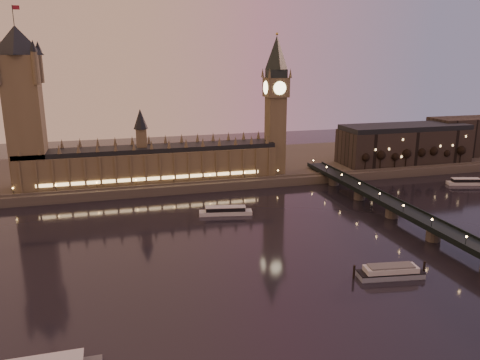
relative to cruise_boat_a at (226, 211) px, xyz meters
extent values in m
plane|color=black|center=(2.52, -50.44, -2.25)|extent=(700.00, 700.00, 0.00)
cube|color=#423D35|center=(32.52, 114.56, 0.75)|extent=(560.00, 130.00, 6.00)
cube|color=brown|center=(-37.48, 70.56, 14.75)|extent=(180.00, 26.00, 22.00)
cube|color=black|center=(-37.48, 70.56, 27.35)|extent=(180.00, 22.00, 3.20)
cube|color=#FFCC7F|center=(-37.48, 57.06, 8.75)|extent=(153.00, 0.25, 2.20)
cube|color=brown|center=(-117.48, 70.56, 47.75)|extent=(22.00, 22.00, 88.00)
cone|color=black|center=(-117.48, 70.56, 100.75)|extent=(31.68, 31.68, 18.00)
cylinder|color=black|center=(-117.48, 70.56, 115.75)|extent=(0.44, 0.44, 12.00)
cube|color=maroon|center=(-115.28, 70.56, 120.25)|extent=(4.00, 0.15, 2.50)
cube|color=brown|center=(56.52, 70.56, 32.75)|extent=(13.00, 13.00, 58.00)
cube|color=brown|center=(56.52, 70.56, 68.75)|extent=(16.00, 16.00, 14.00)
cylinder|color=#FFEAA5|center=(56.52, 62.38, 68.75)|extent=(9.60, 0.35, 9.60)
cylinder|color=#FFEAA5|center=(48.34, 70.56, 68.75)|extent=(0.35, 9.60, 9.60)
cube|color=black|center=(56.52, 70.56, 78.75)|extent=(13.00, 13.00, 6.00)
cone|color=black|center=(56.52, 70.56, 93.75)|extent=(17.68, 17.68, 24.00)
sphere|color=gold|center=(56.52, 70.56, 106.75)|extent=(2.00, 2.00, 2.00)
cube|color=black|center=(94.52, -50.44, 5.75)|extent=(13.00, 260.00, 2.00)
cube|color=black|center=(88.22, -50.44, 7.25)|extent=(0.60, 260.00, 1.00)
cube|color=black|center=(100.82, -50.44, 7.25)|extent=(0.60, 260.00, 1.00)
cube|color=black|center=(174.52, 76.56, 17.75)|extent=(110.00, 36.00, 28.00)
cube|color=black|center=(174.52, 76.56, 33.75)|extent=(108.00, 34.00, 4.00)
cube|color=black|center=(244.52, 88.56, 20.75)|extent=(60.00, 30.00, 34.00)
cylinder|color=black|center=(127.62, 58.56, 8.75)|extent=(0.70, 0.70, 10.00)
sphere|color=black|center=(127.62, 58.56, 13.97)|extent=(6.67, 6.67, 6.67)
cylinder|color=black|center=(140.60, 58.56, 8.75)|extent=(0.70, 0.70, 10.00)
sphere|color=black|center=(140.60, 58.56, 13.97)|extent=(6.67, 6.67, 6.67)
cylinder|color=black|center=(153.58, 58.56, 8.75)|extent=(0.70, 0.70, 10.00)
sphere|color=black|center=(153.58, 58.56, 13.97)|extent=(6.67, 6.67, 6.67)
cylinder|color=black|center=(166.56, 58.56, 8.75)|extent=(0.70, 0.70, 10.00)
sphere|color=black|center=(166.56, 58.56, 13.97)|extent=(6.67, 6.67, 6.67)
cylinder|color=black|center=(179.55, 58.56, 8.75)|extent=(0.70, 0.70, 10.00)
sphere|color=black|center=(179.55, 58.56, 13.97)|extent=(6.67, 6.67, 6.67)
cylinder|color=black|center=(192.53, 58.56, 8.75)|extent=(0.70, 0.70, 10.00)
sphere|color=black|center=(192.53, 58.56, 13.97)|extent=(6.67, 6.67, 6.67)
cylinder|color=black|center=(205.51, 58.56, 8.75)|extent=(0.70, 0.70, 10.00)
sphere|color=black|center=(205.51, 58.56, 13.97)|extent=(6.67, 6.67, 6.67)
cylinder|color=black|center=(218.49, 58.56, 8.75)|extent=(0.70, 0.70, 10.00)
sphere|color=black|center=(218.49, 58.56, 13.97)|extent=(6.67, 6.67, 6.67)
cube|color=silver|center=(0.00, 0.00, -1.08)|extent=(32.70, 12.68, 2.34)
cube|color=black|center=(0.00, 0.00, 1.26)|extent=(24.30, 9.93, 2.34)
cube|color=silver|center=(0.00, 0.00, 2.65)|extent=(24.98, 10.32, 0.43)
cube|color=silver|center=(190.13, 18.62, -1.11)|extent=(27.86, 13.66, 2.29)
cube|color=black|center=(190.13, 18.62, 1.18)|extent=(20.76, 10.63, 2.29)
cube|color=silver|center=(190.13, 18.62, 2.53)|extent=(21.35, 11.03, 0.42)
cube|color=gray|center=(48.99, -100.64, -1.10)|extent=(29.33, 12.00, 2.31)
cube|color=black|center=(48.99, -100.64, 0.28)|extent=(29.33, 12.00, 0.45)
cube|color=silver|center=(48.99, -100.64, 1.66)|extent=(23.92, 10.35, 2.31)
cube|color=#595B5E|center=(48.99, -100.64, 3.13)|extent=(20.27, 8.96, 0.62)
cylinder|color=black|center=(33.13, -97.35, 0.77)|extent=(0.98, 0.98, 6.05)
cylinder|color=black|center=(64.84, -101.93, 0.77)|extent=(0.98, 0.98, 6.05)
camera|label=1|loc=(-63.78, -262.11, 90.43)|focal=35.00mm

